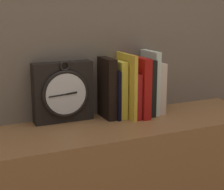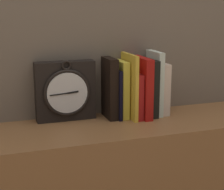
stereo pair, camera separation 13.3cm
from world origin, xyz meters
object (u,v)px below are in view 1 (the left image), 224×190
(book_slot7_white, at_px, (150,82))
(clock, at_px, (63,92))
(book_slot0_black, at_px, (107,88))
(book_slot6_black, at_px, (145,87))
(book_slot3_yellow, at_px, (126,86))
(book_slot5_red, at_px, (138,87))
(book_slot8_cream, at_px, (155,87))
(book_slot1_black, at_px, (113,93))
(book_slot2_yellow, at_px, (118,89))
(book_slot4_red, at_px, (130,94))

(book_slot7_white, bearing_deg, clock, 175.06)
(book_slot0_black, distance_m, book_slot7_white, 0.19)
(book_slot6_black, bearing_deg, book_slot3_yellow, -173.10)
(book_slot5_red, bearing_deg, book_slot8_cream, 12.35)
(book_slot0_black, xyz_separation_m, book_slot3_yellow, (0.07, -0.02, 0.01))
(book_slot6_black, bearing_deg, book_slot1_black, 177.28)
(book_slot1_black, relative_size, book_slot2_yellow, 0.86)
(book_slot5_red, bearing_deg, book_slot2_yellow, 164.19)
(book_slot8_cream, bearing_deg, book_slot1_black, -179.44)
(clock, height_order, book_slot4_red, clock)
(book_slot6_black, bearing_deg, clock, 173.85)
(book_slot0_black, xyz_separation_m, book_slot6_black, (0.16, -0.01, -0.01))
(book_slot1_black, xyz_separation_m, book_slot4_red, (0.07, -0.01, -0.01))
(book_slot6_black, xyz_separation_m, book_slot8_cream, (0.06, 0.01, -0.01))
(book_slot7_white, bearing_deg, book_slot4_red, -173.33)
(book_slot8_cream, bearing_deg, book_slot0_black, 179.30)
(book_slot2_yellow, height_order, book_slot6_black, book_slot6_black)
(book_slot5_red, xyz_separation_m, book_slot7_white, (0.06, 0.02, 0.01))
(book_slot1_black, distance_m, book_slot6_black, 0.14)
(book_slot2_yellow, height_order, book_slot7_white, book_slot7_white)
(book_slot1_black, distance_m, book_slot3_yellow, 0.06)
(book_slot5_red, relative_size, book_slot8_cream, 1.14)
(book_slot7_white, bearing_deg, book_slot3_yellow, -172.50)
(book_slot1_black, relative_size, book_slot5_red, 0.82)
(clock, height_order, book_slot6_black, clock)
(book_slot0_black, xyz_separation_m, book_slot1_black, (0.02, -0.00, -0.02))
(clock, height_order, book_slot0_black, same)
(book_slot1_black, height_order, book_slot6_black, book_slot6_black)
(book_slot7_white, bearing_deg, book_slot5_red, -165.52)
(clock, distance_m, book_slot3_yellow, 0.24)
(book_slot4_red, bearing_deg, book_slot1_black, 169.42)
(book_slot7_white, xyz_separation_m, book_slot8_cream, (0.03, 0.00, -0.02))
(book_slot3_yellow, distance_m, book_slot6_black, 0.09)
(clock, bearing_deg, book_slot4_red, -9.10)
(book_slot0_black, height_order, book_slot3_yellow, book_slot3_yellow)
(clock, bearing_deg, book_slot7_white, -4.94)
(book_slot2_yellow, xyz_separation_m, book_slot5_red, (0.08, -0.02, 0.01))
(book_slot1_black, bearing_deg, book_slot0_black, 169.03)
(book_slot2_yellow, relative_size, book_slot5_red, 0.94)
(book_slot2_yellow, height_order, book_slot4_red, book_slot2_yellow)
(book_slot7_white, bearing_deg, book_slot1_black, 179.33)
(book_slot6_black, distance_m, book_slot7_white, 0.03)
(book_slot2_yellow, height_order, book_slot3_yellow, book_slot3_yellow)
(book_slot0_black, bearing_deg, book_slot7_white, -1.96)
(book_slot7_white, bearing_deg, book_slot0_black, 178.04)
(book_slot4_red, xyz_separation_m, book_slot6_black, (0.07, 0.01, 0.02))
(book_slot1_black, bearing_deg, book_slot2_yellow, 8.31)
(book_slot5_red, bearing_deg, book_slot4_red, 170.57)
(book_slot7_white, distance_m, book_slot8_cream, 0.04)
(book_slot3_yellow, bearing_deg, book_slot5_red, -1.36)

